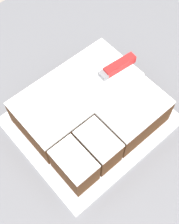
# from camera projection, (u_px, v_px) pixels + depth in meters

# --- Properties ---
(ground_plane) EXTENTS (8.00, 8.00, 0.00)m
(ground_plane) POSITION_uv_depth(u_px,v_px,m) (91.00, 206.00, 1.61)
(ground_plane) COLOR #9E9384
(countertop) EXTENTS (1.40, 1.10, 0.91)m
(countertop) POSITION_uv_depth(u_px,v_px,m) (92.00, 178.00, 1.22)
(countertop) COLOR slate
(countertop) RESTS_ON ground_plane
(cake_board) EXTENTS (0.38, 0.33, 0.01)m
(cake_board) POSITION_uv_depth(u_px,v_px,m) (89.00, 121.00, 0.82)
(cake_board) COLOR silver
(cake_board) RESTS_ON countertop
(cake) EXTENTS (0.32, 0.27, 0.09)m
(cake) POSITION_uv_depth(u_px,v_px,m) (90.00, 111.00, 0.78)
(cake) COLOR #472814
(cake) RESTS_ON cake_board
(knife) EXTENTS (0.28, 0.05, 0.02)m
(knife) POSITION_uv_depth(u_px,v_px,m) (109.00, 72.00, 0.78)
(knife) COLOR silver
(knife) RESTS_ON cake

